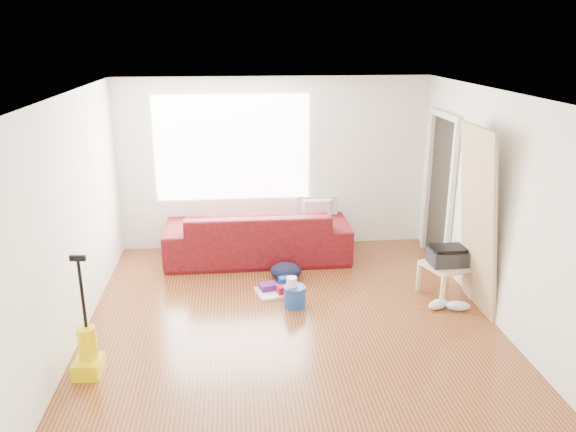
{
  "coord_description": "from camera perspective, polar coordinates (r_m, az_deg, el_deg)",
  "views": [
    {
      "loc": [
        -0.58,
        -5.5,
        3.07
      ],
      "look_at": [
        0.02,
        0.6,
        1.07
      ],
      "focal_mm": 35.0,
      "sensor_mm": 36.0,
      "label": 1
    }
  ],
  "objects": [
    {
      "name": "door_panel",
      "position": [
        7.04,
        17.89,
        -8.7
      ],
      "size": [
        0.27,
        0.86,
        2.13
      ],
      "primitive_type": "cube",
      "rotation": [
        0.0,
        -0.1,
        0.0
      ],
      "color": "tan",
      "rests_on": "ground"
    },
    {
      "name": "backpack",
      "position": [
        7.4,
        -0.23,
        -6.42
      ],
      "size": [
        0.46,
        0.39,
        0.22
      ],
      "primitive_type": "ellipsoid",
      "rotation": [
        0.0,
        0.0,
        -0.17
      ],
      "color": "black",
      "rests_on": "ground"
    },
    {
      "name": "tv_stand",
      "position": [
        8.31,
        2.96,
        -1.87
      ],
      "size": [
        0.68,
        0.42,
        0.46
      ],
      "rotation": [
        0.0,
        0.0,
        0.06
      ],
      "color": "black",
      "rests_on": "ground"
    },
    {
      "name": "side_table",
      "position": [
        7.11,
        15.78,
        -5.2
      ],
      "size": [
        0.63,
        0.63,
        0.4
      ],
      "rotation": [
        0.0,
        0.0,
        0.34
      ],
      "color": "beige",
      "rests_on": "ground"
    },
    {
      "name": "tv",
      "position": [
        8.18,
        3.01,
        0.73
      ],
      "size": [
        0.61,
        0.08,
        0.35
      ],
      "primitive_type": "imported",
      "rotation": [
        0.0,
        0.0,
        3.14
      ],
      "color": "black",
      "rests_on": "tv_stand"
    },
    {
      "name": "cleaning_tray",
      "position": [
        7.01,
        -1.12,
        -7.42
      ],
      "size": [
        0.54,
        0.48,
        0.17
      ],
      "rotation": [
        0.0,
        0.0,
        0.26
      ],
      "color": "silver",
      "rests_on": "ground"
    },
    {
      "name": "printer",
      "position": [
        7.05,
        15.9,
        -3.9
      ],
      "size": [
        0.43,
        0.34,
        0.22
      ],
      "rotation": [
        0.0,
        0.0,
        0.02
      ],
      "color": "black",
      "rests_on": "side_table"
    },
    {
      "name": "room",
      "position": [
        5.97,
        0.93,
        0.37
      ],
      "size": [
        4.51,
        5.01,
        2.51
      ],
      "color": "#622911",
      "rests_on": "ground"
    },
    {
      "name": "sneakers",
      "position": [
        6.86,
        15.96,
        -8.69
      ],
      "size": [
        0.52,
        0.27,
        0.12
      ],
      "rotation": [
        0.0,
        0.0,
        -0.03
      ],
      "color": "silver",
      "rests_on": "ground"
    },
    {
      "name": "toilet_paper",
      "position": [
        6.63,
        0.38,
        -7.71
      ],
      "size": [
        0.12,
        0.12,
        0.11
      ],
      "primitive_type": "cylinder",
      "color": "white",
      "rests_on": "bucket"
    },
    {
      "name": "bucket",
      "position": [
        6.7,
        0.69,
        -9.16
      ],
      "size": [
        0.29,
        0.29,
        0.26
      ],
      "primitive_type": "cylinder",
      "rotation": [
        0.0,
        0.0,
        -0.14
      ],
      "color": "#1E4293",
      "rests_on": "ground"
    },
    {
      "name": "vacuum",
      "position": [
        5.73,
        -19.66,
        -12.94
      ],
      "size": [
        0.27,
        0.3,
        1.18
      ],
      "rotation": [
        0.0,
        0.0,
        -0.08
      ],
      "color": "#E4C905",
      "rests_on": "ground"
    },
    {
      "name": "sofa",
      "position": [
        8.06,
        -3.08,
        -4.31
      ],
      "size": [
        2.57,
        1.0,
        0.75
      ],
      "primitive_type": "imported",
      "rotation": [
        0.0,
        0.0,
        3.14
      ],
      "color": "#46020D",
      "rests_on": "ground"
    }
  ]
}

